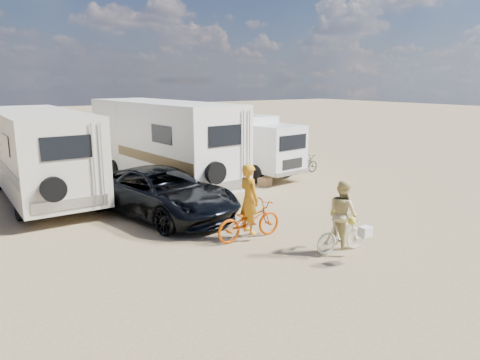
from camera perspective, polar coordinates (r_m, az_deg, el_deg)
ground at (r=13.25m, az=4.10°, el=-6.20°), size 140.00×140.00×0.00m
rv_main at (r=18.51m, az=-9.67°, el=4.48°), size 3.09×8.50×3.43m
rv_left at (r=17.76m, az=-24.03°, el=2.85°), size 2.58×8.09×3.19m
box_truck at (r=20.71m, az=0.56°, el=4.48°), size 2.76×6.20×2.70m
dark_suv at (r=14.48m, az=-9.85°, el=-1.58°), size 3.79×5.95×1.53m
bike_man at (r=12.25m, az=1.16°, el=-5.18°), size 2.00×0.72×1.04m
bike_woman at (r=11.66m, az=12.78°, el=-6.80°), size 1.54×0.65×0.90m
rider_man at (r=12.13m, az=1.16°, el=-3.21°), size 0.47×0.71×1.91m
rider_woman at (r=11.54m, az=12.88°, el=-4.99°), size 0.75×0.90×1.67m
bike_parked at (r=21.10m, az=8.15°, el=1.96°), size 1.65×0.63×0.86m
cooler at (r=16.58m, az=-7.17°, el=-1.68°), size 0.54×0.40×0.41m
crate at (r=18.46m, az=3.17°, el=-0.25°), size 0.54×0.54×0.35m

